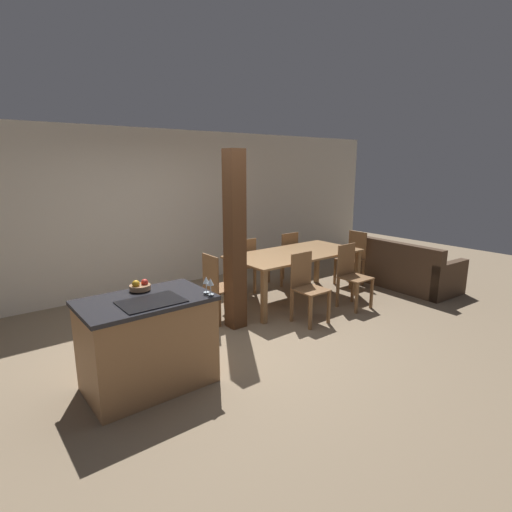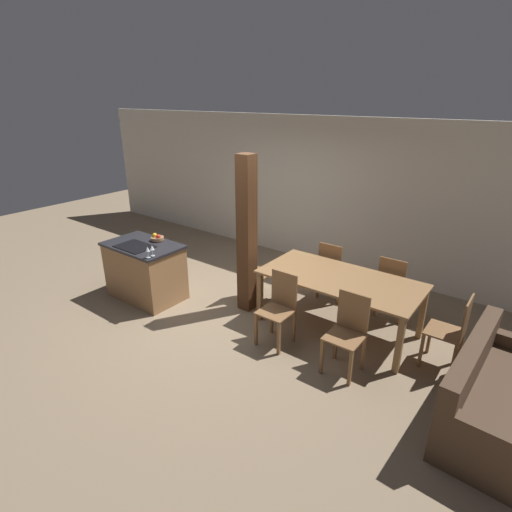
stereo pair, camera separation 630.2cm
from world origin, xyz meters
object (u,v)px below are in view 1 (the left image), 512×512
(fruit_bowl, at_px, (140,286))
(dining_chair_far_left, at_px, (242,265))
(wine_glass_middle, at_px, (206,281))
(dining_chair_foot_end, at_px, (353,257))
(dining_chair_near_left, at_px, (307,286))
(dining_chair_far_right, at_px, (285,257))
(dining_chair_head_end, at_px, (218,286))
(timber_post, at_px, (235,242))
(couch, at_px, (404,271))
(kitchen_island, at_px, (148,342))
(wine_glass_near, at_px, (210,282))
(dining_table, at_px, (295,258))
(dining_chair_near_right, at_px, (352,274))

(fruit_bowl, bearing_deg, dining_chair_far_left, 32.23)
(wine_glass_middle, distance_m, dining_chair_foot_end, 3.98)
(dining_chair_near_left, bearing_deg, dining_chair_far_right, 57.36)
(dining_chair_far_right, height_order, dining_chair_head_end, same)
(wine_glass_middle, height_order, dining_chair_foot_end, wine_glass_middle)
(wine_glass_middle, height_order, dining_chair_far_right, wine_glass_middle)
(dining_chair_far_left, bearing_deg, timber_post, 49.81)
(dining_chair_foot_end, distance_m, couch, 0.93)
(dining_chair_far_left, bearing_deg, dining_chair_far_right, -180.00)
(couch, bearing_deg, kitchen_island, 96.40)
(dining_chair_far_left, bearing_deg, fruit_bowl, 32.23)
(dining_chair_far_left, bearing_deg, wine_glass_near, 47.48)
(dining_chair_head_end, xyz_separation_m, couch, (3.47, -0.66, -0.22))
(kitchen_island, distance_m, couch, 4.92)
(fruit_bowl, bearing_deg, dining_table, 14.53)
(dining_table, height_order, dining_chair_near_left, dining_chair_near_left)
(dining_table, bearing_deg, dining_chair_far_left, 122.64)
(dining_chair_far_right, relative_size, couch, 0.53)
(dining_chair_head_end, distance_m, timber_post, 0.72)
(wine_glass_near, distance_m, dining_chair_near_right, 2.91)
(wine_glass_near, xyz_separation_m, couch, (4.38, 0.62, -0.74))
(dining_chair_near_right, bearing_deg, dining_chair_far_left, 122.64)
(kitchen_island, distance_m, dining_chair_far_left, 2.94)
(fruit_bowl, distance_m, dining_chair_foot_end, 4.32)
(wine_glass_middle, relative_size, dining_table, 0.08)
(dining_chair_foot_end, bearing_deg, dining_chair_near_left, -68.73)
(wine_glass_middle, distance_m, timber_post, 1.35)
(dining_chair_near_left, distance_m, dining_chair_near_right, 0.95)
(wine_glass_near, height_order, dining_chair_far_right, wine_glass_near)
(timber_post, bearing_deg, dining_chair_near_right, -13.90)
(timber_post, bearing_deg, couch, -6.25)
(wine_glass_middle, xyz_separation_m, dining_chair_head_end, (0.90, 1.20, -0.52))
(dining_chair_head_end, relative_size, dining_chair_foot_end, 1.00)
(wine_glass_near, relative_size, wine_glass_middle, 1.00)
(dining_chair_far_left, xyz_separation_m, dining_chair_head_end, (-0.96, -0.74, 0.00))
(dining_chair_far_left, bearing_deg, dining_chair_foot_end, 158.73)
(fruit_bowl, distance_m, dining_chair_near_right, 3.31)
(wine_glass_middle, bearing_deg, wine_glass_near, -90.00)
(dining_chair_near_left, distance_m, timber_post, 1.18)
(wine_glass_near, bearing_deg, dining_chair_near_right, 10.89)
(wine_glass_middle, bearing_deg, couch, 7.05)
(wine_glass_middle, xyz_separation_m, dining_table, (2.33, 1.20, -0.34))
(fruit_bowl, bearing_deg, dining_chair_head_end, 27.87)
(dining_chair_far_right, height_order, dining_chair_foot_end, same)
(couch, bearing_deg, dining_chair_head_end, 81.99)
(wine_glass_near, relative_size, dining_chair_near_right, 0.17)
(kitchen_island, height_order, dining_chair_far_left, dining_chair_far_left)
(dining_chair_foot_end, xyz_separation_m, couch, (0.61, -0.66, -0.22))
(wine_glass_near, relative_size, couch, 0.09)
(dining_table, relative_size, couch, 1.18)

